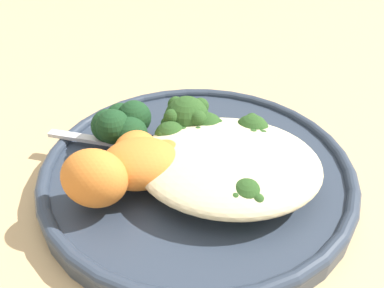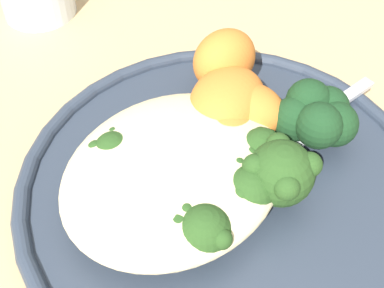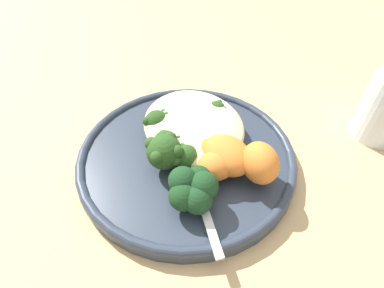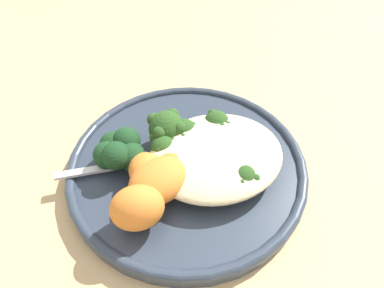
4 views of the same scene
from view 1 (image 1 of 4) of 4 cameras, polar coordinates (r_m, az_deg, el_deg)
ground_plane at (r=0.36m, az=3.49°, el=-4.22°), size 4.00×4.00×0.00m
plate at (r=0.35m, az=0.79°, el=-3.63°), size 0.29×0.29×0.02m
quinoa_mound at (r=0.32m, az=5.50°, el=-2.71°), size 0.16×0.13×0.03m
broccoli_stalk_0 at (r=0.29m, az=5.52°, el=-7.11°), size 0.10×0.07×0.03m
broccoli_stalk_1 at (r=0.31m, az=6.38°, el=-3.95°), size 0.08×0.03×0.03m
broccoli_stalk_2 at (r=0.33m, az=6.22°, el=-1.39°), size 0.10×0.07×0.03m
broccoli_stalk_3 at (r=0.35m, az=7.57°, el=0.87°), size 0.09×0.09×0.03m
broccoli_stalk_4 at (r=0.34m, az=1.48°, el=1.05°), size 0.05×0.09×0.03m
broccoli_stalk_5 at (r=0.35m, az=-0.96°, el=2.98°), size 0.04×0.10×0.04m
broccoli_stalk_6 at (r=0.34m, az=-2.86°, el=0.06°), size 0.04×0.08×0.03m
sweet_potato_chunk_0 at (r=0.31m, az=-7.91°, el=-2.93°), size 0.08×0.07×0.04m
sweet_potato_chunk_1 at (r=0.29m, az=-14.62°, el=-5.07°), size 0.06×0.05×0.05m
sweet_potato_chunk_2 at (r=0.32m, az=-3.69°, el=-2.11°), size 0.05×0.04×0.03m
sweet_potato_chunk_3 at (r=0.33m, az=-8.57°, el=-1.30°), size 0.04×0.05×0.03m
kale_tuft at (r=0.36m, az=-10.68°, el=2.95°), size 0.06×0.06×0.04m
spoon at (r=0.36m, az=-9.85°, el=0.14°), size 0.12×0.03×0.01m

